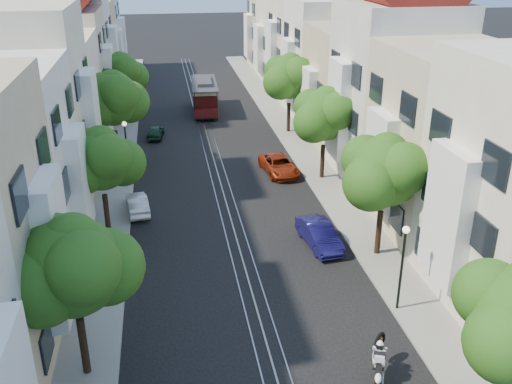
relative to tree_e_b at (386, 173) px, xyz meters
name	(u,v)px	position (x,y,z in m)	size (l,w,h in m)	color
ground	(210,148)	(-7.26, 19.02, -4.73)	(200.00, 200.00, 0.00)	black
sidewalk_east	(296,142)	(-0.01, 19.02, -4.67)	(2.50, 80.00, 0.12)	gray
sidewalk_west	(120,152)	(-14.51, 19.02, -4.67)	(2.50, 80.00, 0.12)	gray
rail_left	(204,148)	(-7.81, 19.02, -4.72)	(0.06, 80.00, 0.02)	gray
rail_slot	(210,147)	(-7.26, 19.02, -4.72)	(0.06, 80.00, 0.02)	gray
rail_right	(217,147)	(-6.71, 19.02, -4.72)	(0.06, 80.00, 0.02)	gray
lane_line	(210,148)	(-7.26, 19.02, -4.73)	(0.08, 80.00, 0.01)	tan
townhouses_east	(354,80)	(4.61, 18.94, 0.45)	(7.75, 72.00, 12.00)	beige
townhouses_west	(51,93)	(-19.13, 18.94, 0.35)	(7.75, 72.00, 11.76)	silver
tree_e_b	(386,173)	(0.00, 0.00, 0.00)	(4.93, 4.08, 6.68)	black
tree_e_c	(326,116)	(0.00, 11.00, -0.13)	(4.84, 3.99, 6.52)	black
tree_e_d	(290,78)	(0.00, 22.00, 0.13)	(5.01, 4.16, 6.85)	black
tree_w_a	(74,269)	(-14.40, -7.00, 0.00)	(4.93, 4.08, 6.68)	black
tree_w_b	(102,161)	(-14.40, 5.00, -0.34)	(4.72, 3.87, 6.27)	black
tree_w_c	(113,100)	(-14.40, 16.00, 0.34)	(5.13, 4.28, 7.09)	black
tree_w_d	(121,75)	(-14.40, 27.00, -0.13)	(4.84, 3.99, 6.52)	black
lamp_east	(403,256)	(-0.96, -4.98, -1.89)	(0.32, 0.32, 4.16)	black
lamp_west	(126,142)	(-13.56, 13.02, -1.89)	(0.32, 0.32, 4.16)	black
sportbike_rider	(379,359)	(-3.42, -9.00, -3.86)	(1.13, 2.06, 1.54)	black
cable_car	(205,94)	(-6.76, 30.08, -2.98)	(2.75, 7.79, 2.96)	black
parked_car_e_mid	(319,235)	(-2.86, 1.52, -4.07)	(1.41, 4.05, 1.34)	#0F0D43
parked_car_e_far	(279,165)	(-2.86, 12.51, -4.11)	(2.06, 4.47, 1.24)	maroon
parked_car_w_mid	(137,204)	(-12.86, 7.52, -4.16)	(1.21, 3.46, 1.14)	silver
parked_car_w_far	(156,132)	(-11.66, 22.39, -4.19)	(1.28, 3.18, 1.09)	#143420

